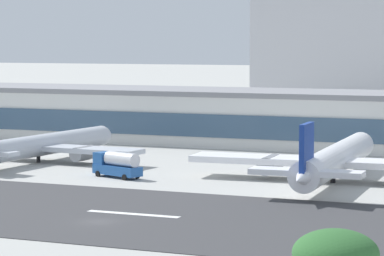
{
  "coord_description": "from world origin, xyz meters",
  "views": [
    {
      "loc": [
        53.15,
        -99.04,
        20.67
      ],
      "look_at": [
        -10.32,
        52.12,
        6.24
      ],
      "focal_mm": 92.83,
      "sensor_mm": 36.0,
      "label": 1
    }
  ],
  "objects_px": {
    "airliner_navy_tail_gate_2": "(333,161)",
    "service_fuel_truck_2": "(117,164)",
    "terminal_building": "(266,118)",
    "airliner_black_tail_gate_1": "(39,146)"
  },
  "relations": [
    {
      "from": "terminal_building",
      "to": "service_fuel_truck_2",
      "type": "height_order",
      "value": "terminal_building"
    },
    {
      "from": "terminal_building",
      "to": "airliner_black_tail_gate_1",
      "type": "xyz_separation_m",
      "value": [
        -26.65,
        -41.96,
        -2.64
      ]
    },
    {
      "from": "terminal_building",
      "to": "airliner_navy_tail_gate_2",
      "type": "xyz_separation_m",
      "value": [
        26.01,
        -46.5,
        -2.22
      ]
    },
    {
      "from": "airliner_navy_tail_gate_2",
      "to": "service_fuel_truck_2",
      "type": "height_order",
      "value": "airliner_navy_tail_gate_2"
    },
    {
      "from": "service_fuel_truck_2",
      "to": "airliner_navy_tail_gate_2",
      "type": "bearing_deg",
      "value": -146.52
    },
    {
      "from": "airliner_black_tail_gate_1",
      "to": "airliner_navy_tail_gate_2",
      "type": "bearing_deg",
      "value": -90.79
    },
    {
      "from": "airliner_black_tail_gate_1",
      "to": "airliner_navy_tail_gate_2",
      "type": "distance_m",
      "value": 52.86
    },
    {
      "from": "terminal_building",
      "to": "airliner_navy_tail_gate_2",
      "type": "height_order",
      "value": "terminal_building"
    },
    {
      "from": "airliner_black_tail_gate_1",
      "to": "airliner_navy_tail_gate_2",
      "type": "height_order",
      "value": "airliner_navy_tail_gate_2"
    },
    {
      "from": "terminal_building",
      "to": "airliner_black_tail_gate_1",
      "type": "relative_size",
      "value": 5.1
    }
  ]
}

